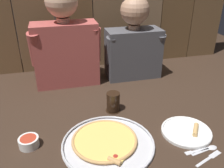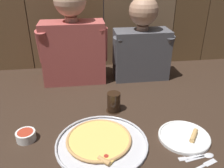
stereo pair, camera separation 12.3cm
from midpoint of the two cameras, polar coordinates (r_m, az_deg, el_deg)
ground_plane at (r=1.25m, az=5.08°, el=-9.42°), size 3.20×3.20×0.00m
pizza_tray at (r=1.12m, az=0.52°, el=-13.67°), size 0.42×0.42×0.03m
dinner_plate at (r=1.22m, az=19.75°, el=-11.80°), size 0.24×0.24×0.03m
drinking_glass at (r=1.32m, az=3.10°, el=-4.42°), size 0.08×0.08×0.11m
dipping_bowl at (r=1.18m, az=-17.04°, el=-11.75°), size 0.09×0.09×0.04m
table_fork at (r=1.13m, az=21.55°, el=-16.08°), size 0.13×0.02×0.01m
table_knife at (r=1.11m, az=23.92°, el=-17.61°), size 0.15×0.07×0.01m
table_spoon at (r=1.15m, az=24.23°, el=-15.50°), size 0.14×0.05×0.01m
diner_left at (r=1.59m, az=-7.18°, el=11.01°), size 0.45×0.21×0.65m
diner_right at (r=1.67m, az=9.30°, el=10.21°), size 0.41×0.21×0.57m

